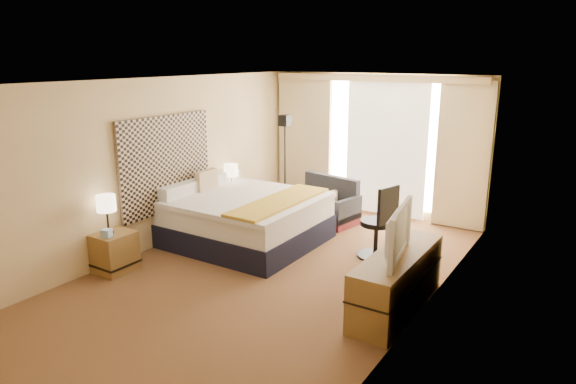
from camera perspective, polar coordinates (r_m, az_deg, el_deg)
The scene contains 21 objects.
floor at distance 7.15m, azimuth -2.12°, elevation -9.09°, with size 4.20×7.00×0.02m, color #5B281A.
ceiling at distance 6.54m, azimuth -2.34°, elevation 12.22°, with size 4.20×7.00×0.02m, color silver.
wall_back at distance 9.75m, azimuth 9.62°, elevation 5.22°, with size 4.20×0.02×2.60m, color beige.
wall_front at distance 4.47m, azimuth -29.00°, elevation -8.15°, with size 4.20×0.02×2.60m, color beige.
wall_left at distance 8.08m, azimuth -14.58°, elevation 2.97°, with size 0.02×7.00×2.60m, color beige.
wall_right at distance 5.83m, azimuth 15.02°, elevation -1.61°, with size 0.02×7.00×2.60m, color beige.
headboard at distance 8.19m, azimuth -13.36°, elevation 3.06°, with size 0.06×1.85×1.50m, color black.
nightstand_left at distance 7.54m, azimuth -18.69°, elevation -6.34°, with size 0.45×0.52×0.55m, color brown.
nightstand_right at distance 9.20m, azimuth -6.60°, elevation -1.80°, with size 0.45×0.52×0.55m, color brown.
media_dresser at distance 6.23m, azimuth 12.04°, elevation -9.64°, with size 0.50×1.80×0.70m, color brown.
window at distance 9.62m, azimuth 10.93°, elevation 5.16°, with size 2.30×0.02×2.30m, color white.
curtains at distance 9.63m, azimuth 9.37°, elevation 5.77°, with size 4.12×0.19×2.56m.
bed at distance 8.23m, azimuth -4.87°, elevation -2.87°, with size 2.24×2.04×1.09m.
loveseat at distance 9.30m, azimuth 3.95°, elevation -1.62°, with size 1.37×0.90×0.80m.
floor_lamp at distance 9.26m, azimuth -0.34°, elevation 5.15°, with size 0.24×0.24×1.89m.
desk_chair at distance 7.64m, azimuth 10.15°, elevation -3.73°, with size 0.54×0.54×1.11m.
lamp_left at distance 7.32m, azimuth -19.56°, elevation -1.28°, with size 0.26×0.26×0.55m.
lamp_right at distance 9.05m, azimuth -6.38°, elevation 2.36°, with size 0.25×0.25×0.52m.
tissue_box at distance 7.31m, azimuth -19.50°, elevation -4.34°, with size 0.12×0.12×0.11m, color #94BAE5.
telephone at distance 9.12m, azimuth -5.77°, elevation 0.08°, with size 0.17×0.13×0.06m, color black.
television at distance 5.87m, azimuth 11.36°, elevation -4.33°, with size 1.05×0.14×0.60m, color black.
Camera 1 is at (3.73, -5.36, 2.91)m, focal length 32.00 mm.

